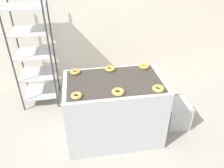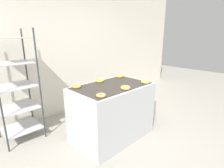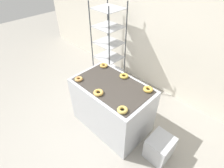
{
  "view_description": "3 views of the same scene",
  "coord_description": "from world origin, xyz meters",
  "px_view_note": "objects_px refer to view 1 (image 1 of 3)",
  "views": [
    {
      "loc": [
        -0.4,
        -1.65,
        2.32
      ],
      "look_at": [
        0.0,
        0.8,
        0.76
      ],
      "focal_mm": 35.0,
      "sensor_mm": 36.0,
      "label": 1
    },
    {
      "loc": [
        -1.84,
        -1.24,
        1.67
      ],
      "look_at": [
        0.0,
        0.65,
        0.92
      ],
      "focal_mm": 28.0,
      "sensor_mm": 36.0,
      "label": 2
    },
    {
      "loc": [
        1.47,
        -0.85,
        2.59
      ],
      "look_at": [
        0.0,
        0.65,
        0.92
      ],
      "focal_mm": 28.0,
      "sensor_mm": 36.0,
      "label": 3
    }
  ],
  "objects_px": {
    "donut_far_left": "(75,72)",
    "donut_far_right": "(144,66)",
    "baking_rack_cart": "(34,54)",
    "donut_near_left": "(76,96)",
    "donut_near_center": "(118,92)",
    "donut_near_right": "(158,89)",
    "donut_far_center": "(110,69)",
    "fryer_machine": "(114,109)",
    "glaze_bin": "(176,114)"
  },
  "relations": [
    {
      "from": "donut_far_left",
      "to": "donut_far_right",
      "type": "xyz_separation_m",
      "value": [
        0.94,
        0.01,
        0.0
      ]
    },
    {
      "from": "baking_rack_cart",
      "to": "donut_far_right",
      "type": "bearing_deg",
      "value": -25.1
    },
    {
      "from": "donut_near_left",
      "to": "donut_near_center",
      "type": "bearing_deg",
      "value": -0.31
    },
    {
      "from": "donut_near_center",
      "to": "donut_far_left",
      "type": "relative_size",
      "value": 1.07
    },
    {
      "from": "donut_near_right",
      "to": "donut_far_center",
      "type": "relative_size",
      "value": 1.0
    },
    {
      "from": "fryer_machine",
      "to": "glaze_bin",
      "type": "relative_size",
      "value": 3.23
    },
    {
      "from": "glaze_bin",
      "to": "donut_far_right",
      "type": "height_order",
      "value": "donut_far_right"
    },
    {
      "from": "fryer_machine",
      "to": "donut_near_center",
      "type": "bearing_deg",
      "value": -89.51
    },
    {
      "from": "fryer_machine",
      "to": "donut_far_center",
      "type": "relative_size",
      "value": 8.86
    },
    {
      "from": "donut_near_left",
      "to": "donut_near_right",
      "type": "height_order",
      "value": "donut_near_right"
    },
    {
      "from": "fryer_machine",
      "to": "donut_near_center",
      "type": "relative_size",
      "value": 8.64
    },
    {
      "from": "donut_far_right",
      "to": "fryer_machine",
      "type": "bearing_deg",
      "value": -149.17
    },
    {
      "from": "baking_rack_cart",
      "to": "donut_near_right",
      "type": "distance_m",
      "value": 2.05
    },
    {
      "from": "fryer_machine",
      "to": "donut_far_center",
      "type": "bearing_deg",
      "value": 91.26
    },
    {
      "from": "fryer_machine",
      "to": "donut_far_right",
      "type": "bearing_deg",
      "value": 30.83
    },
    {
      "from": "donut_near_left",
      "to": "donut_far_right",
      "type": "distance_m",
      "value": 1.1
    },
    {
      "from": "fryer_machine",
      "to": "glaze_bin",
      "type": "bearing_deg",
      "value": 2.83
    },
    {
      "from": "donut_far_center",
      "to": "glaze_bin",
      "type": "bearing_deg",
      "value": -13.99
    },
    {
      "from": "donut_near_left",
      "to": "glaze_bin",
      "type": "bearing_deg",
      "value": 12.89
    },
    {
      "from": "glaze_bin",
      "to": "donut_near_left",
      "type": "xyz_separation_m",
      "value": [
        -1.43,
        -0.33,
        0.72
      ]
    },
    {
      "from": "donut_near_right",
      "to": "donut_far_left",
      "type": "xyz_separation_m",
      "value": [
        -0.95,
        0.57,
        -0.0
      ]
    },
    {
      "from": "donut_near_center",
      "to": "donut_far_right",
      "type": "distance_m",
      "value": 0.73
    },
    {
      "from": "glaze_bin",
      "to": "donut_far_right",
      "type": "distance_m",
      "value": 0.9
    },
    {
      "from": "glaze_bin",
      "to": "donut_near_left",
      "type": "bearing_deg",
      "value": -167.11
    },
    {
      "from": "donut_far_center",
      "to": "donut_far_right",
      "type": "distance_m",
      "value": 0.48
    },
    {
      "from": "baking_rack_cart",
      "to": "donut_far_center",
      "type": "bearing_deg",
      "value": -33.71
    },
    {
      "from": "baking_rack_cart",
      "to": "donut_near_left",
      "type": "xyz_separation_m",
      "value": [
        0.63,
        -1.3,
        0.02
      ]
    },
    {
      "from": "fryer_machine",
      "to": "donut_far_right",
      "type": "xyz_separation_m",
      "value": [
        0.47,
        0.28,
        0.47
      ]
    },
    {
      "from": "donut_near_left",
      "to": "donut_far_left",
      "type": "distance_m",
      "value": 0.55
    },
    {
      "from": "fryer_machine",
      "to": "donut_far_left",
      "type": "relative_size",
      "value": 9.22
    },
    {
      "from": "donut_far_center",
      "to": "donut_far_right",
      "type": "xyz_separation_m",
      "value": [
        0.48,
        -0.01,
        0.0
      ]
    },
    {
      "from": "baking_rack_cart",
      "to": "donut_near_center",
      "type": "bearing_deg",
      "value": -49.62
    },
    {
      "from": "fryer_machine",
      "to": "donut_near_left",
      "type": "relative_size",
      "value": 9.92
    },
    {
      "from": "baking_rack_cart",
      "to": "donut_far_right",
      "type": "height_order",
      "value": "baking_rack_cart"
    },
    {
      "from": "donut_near_center",
      "to": "donut_near_right",
      "type": "xyz_separation_m",
      "value": [
        0.47,
        -0.01,
        0.0
      ]
    },
    {
      "from": "fryer_machine",
      "to": "baking_rack_cart",
      "type": "bearing_deg",
      "value": 137.28
    },
    {
      "from": "baking_rack_cart",
      "to": "donut_far_right",
      "type": "xyz_separation_m",
      "value": [
        1.58,
        -0.74,
        0.03
      ]
    },
    {
      "from": "fryer_machine",
      "to": "baking_rack_cart",
      "type": "relative_size",
      "value": 0.72
    },
    {
      "from": "baking_rack_cart",
      "to": "donut_near_left",
      "type": "bearing_deg",
      "value": -63.99
    },
    {
      "from": "glaze_bin",
      "to": "donut_near_center",
      "type": "height_order",
      "value": "donut_near_center"
    },
    {
      "from": "fryer_machine",
      "to": "donut_far_left",
      "type": "xyz_separation_m",
      "value": [
        -0.47,
        0.27,
        0.47
      ]
    },
    {
      "from": "glaze_bin",
      "to": "donut_near_left",
      "type": "relative_size",
      "value": 3.07
    },
    {
      "from": "glaze_bin",
      "to": "donut_near_right",
      "type": "bearing_deg",
      "value": -144.93
    },
    {
      "from": "baking_rack_cart",
      "to": "donut_far_left",
      "type": "height_order",
      "value": "baking_rack_cart"
    },
    {
      "from": "donut_near_right",
      "to": "baking_rack_cart",
      "type": "bearing_deg",
      "value": 140.3
    },
    {
      "from": "glaze_bin",
      "to": "donut_near_right",
      "type": "xyz_separation_m",
      "value": [
        -0.48,
        -0.34,
        0.73
      ]
    },
    {
      "from": "baking_rack_cart",
      "to": "donut_near_right",
      "type": "bearing_deg",
      "value": -39.7
    },
    {
      "from": "donut_near_left",
      "to": "baking_rack_cart",
      "type": "bearing_deg",
      "value": 116.01
    },
    {
      "from": "glaze_bin",
      "to": "donut_near_left",
      "type": "height_order",
      "value": "donut_near_left"
    },
    {
      "from": "baking_rack_cart",
      "to": "glaze_bin",
      "type": "xyz_separation_m",
      "value": [
        2.06,
        -0.97,
        -0.7
      ]
    }
  ]
}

